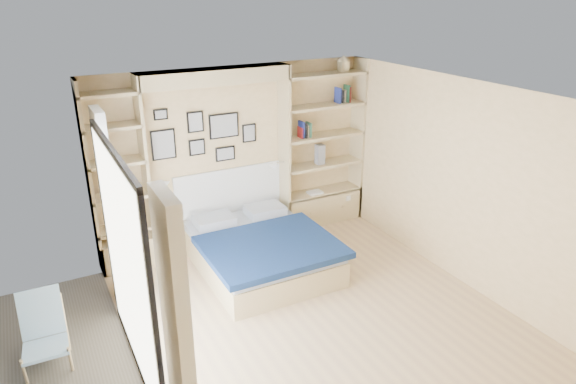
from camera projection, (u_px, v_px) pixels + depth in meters
ground at (314, 312)px, 5.87m from camera, size 4.50×4.50×0.00m
room_shell at (229, 188)px, 6.55m from camera, size 4.50×4.50×4.50m
bed at (260, 249)px, 6.73m from camera, size 1.63×2.03×1.07m
photo_gallery at (203, 135)px, 6.90m from camera, size 1.48×0.02×0.82m
reading_lamps at (222, 174)px, 6.97m from camera, size 1.92×0.12×0.15m
shelf_decor at (307, 119)px, 7.40m from camera, size 3.50×0.23×2.03m
deck_chair at (43, 332)px, 5.01m from camera, size 0.45×0.72×0.71m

